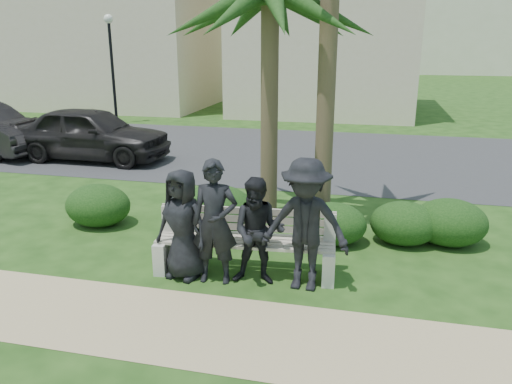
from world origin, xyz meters
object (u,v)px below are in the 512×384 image
Objects in this scene: man_d at (305,225)px; car_a at (91,134)px; man_c at (258,232)px; man_a at (183,225)px; park_bench at (245,247)px; man_b at (215,222)px; street_lamp at (111,50)px.

man_d reaches higher than car_a.
car_a is (-6.37, 6.33, -0.01)m from man_c.
man_a is at bearing 177.29° from man_c.
park_bench is 1.50× the size of man_b.
man_d is at bearing -2.98° from man_b.
man_b is at bearing 9.51° from man_a.
man_c is at bearing 15.51° from man_a.
man_d is 0.41× the size of car_a.
man_c is 0.83× the size of man_d.
man_b is (8.32, -12.56, -2.05)m from street_lamp.
man_c is at bearing -51.13° from park_bench.
street_lamp is 2.40× the size of man_b.
street_lamp is 15.21m from man_b.
street_lamp is 15.19m from park_bench.
man_a is 1.04× the size of man_c.
man_b is at bearing -172.65° from man_d.
park_bench is at bearing 167.09° from man_d.
park_bench is 1.72× the size of man_c.
street_lamp reaches higher than man_b.
man_a is 1.10m from man_c.
man_c is (1.10, 0.06, -0.03)m from man_a.
man_d is (0.65, -0.00, 0.15)m from man_c.
man_c is (0.26, -0.27, 0.36)m from park_bench.
man_a is at bearing -58.01° from street_lamp.
street_lamp reaches higher than car_a.
street_lamp is at bearing 134.54° from man_a.
car_a is at bearing 125.31° from man_b.
man_b is (0.49, -0.03, 0.09)m from man_a.
man_b is 1.15× the size of man_c.
park_bench is 0.98m from man_a.
man_a is 0.50m from man_b.
car_a is (-6.11, 6.06, 0.35)m from park_bench.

